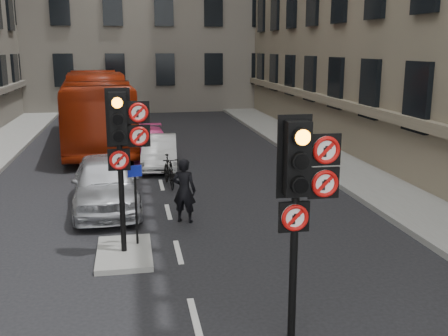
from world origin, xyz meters
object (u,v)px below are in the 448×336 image
object	(u,v)px
car_silver	(105,183)
car_white	(159,152)
car_pink	(150,143)
motorcyclist	(184,190)
signal_near	(302,183)
bus_red	(96,109)
signal_far	(123,136)
motorcycle	(169,171)
info_sign	(136,194)

from	to	relation	value
car_silver	car_white	bearing A→B (deg)	66.59
car_pink	motorcyclist	xyz separation A→B (m)	(0.53, -8.57, 0.26)
signal_near	bus_red	xyz separation A→B (m)	(-3.99, 18.29, -0.89)
signal_far	bus_red	world-z (taller)	signal_far
car_white	motorcyclist	xyz separation A→B (m)	(0.26, -6.62, 0.25)
bus_red	motorcycle	distance (m)	9.00
motorcycle	info_sign	size ratio (longest dim) A/B	0.93
car_pink	motorcycle	distance (m)	4.88
car_pink	car_white	bearing A→B (deg)	-85.78
bus_red	info_sign	bearing A→B (deg)	-87.76
car_silver	bus_red	distance (m)	10.71
signal_near	bus_red	world-z (taller)	signal_near
car_silver	motorcycle	world-z (taller)	car_silver
bus_red	signal_near	bearing A→B (deg)	-82.03
signal_near	info_sign	world-z (taller)	signal_near
signal_far	car_pink	distance (m)	10.91
car_silver	car_pink	distance (m)	7.18
car_pink	info_sign	distance (m)	10.33
bus_red	motorcyclist	bearing A→B (deg)	-81.10
signal_far	motorcyclist	distance (m)	3.15
info_sign	motorcyclist	bearing A→B (deg)	39.48
car_silver	car_white	xyz separation A→B (m)	(1.83, 5.05, -0.16)
bus_red	motorcyclist	size ratio (longest dim) A/B	7.05
car_silver	signal_near	bearing A→B (deg)	-70.78
signal_near	bus_red	distance (m)	18.74
car_white	info_sign	bearing A→B (deg)	-92.91
signal_far	motorcycle	distance (m)	6.34
signal_near	motorcycle	xyz separation A→B (m)	(-1.24, 9.80, -2.06)
signal_far	bus_red	size ratio (longest dim) A/B	0.29
car_white	motorcycle	bearing A→B (deg)	-83.27
motorcycle	motorcyclist	size ratio (longest dim) A/B	1.01
signal_far	motorcycle	bearing A→B (deg)	76.81
car_white	motorcycle	xyz separation A→B (m)	(0.14, -2.90, -0.09)
car_white	signal_far	bearing A→B (deg)	-94.00
signal_near	info_sign	bearing A→B (deg)	118.59
car_white	car_pink	distance (m)	1.98
car_pink	motorcyclist	bearing A→B (deg)	-89.99
signal_near	bus_red	size ratio (longest dim) A/B	0.29
car_silver	motorcyclist	size ratio (longest dim) A/B	2.62
car_pink	bus_red	bearing A→B (deg)	119.28
signal_far	bus_red	xyz separation A→B (m)	(-1.39, 14.29, -1.01)
car_white	bus_red	size ratio (longest dim) A/B	0.31
signal_far	car_silver	distance (m)	4.18
signal_far	car_white	xyz separation A→B (m)	(1.22, 8.70, -2.09)
signal_far	motorcyclist	bearing A→B (deg)	54.62
car_silver	bus_red	world-z (taller)	bus_red
bus_red	motorcycle	world-z (taller)	bus_red
signal_far	car_silver	xyz separation A→B (m)	(-0.61, 3.65, -1.94)
signal_near	car_silver	xyz separation A→B (m)	(-3.21, 7.65, -1.82)
motorcycle	info_sign	bearing A→B (deg)	-107.49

